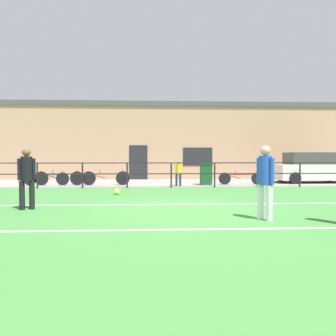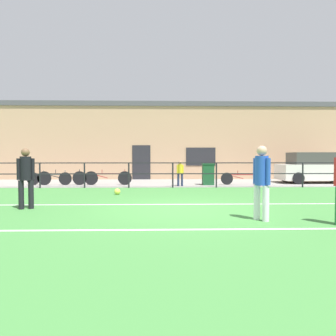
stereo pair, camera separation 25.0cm
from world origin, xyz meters
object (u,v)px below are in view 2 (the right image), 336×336
(bicycle_parked_1, at_px, (108,178))
(trash_bin_0, at_px, (208,174))
(soccer_ball_match, at_px, (117,192))
(bicycle_parked_2, at_px, (49,178))
(bicycle_parked_0, at_px, (62,178))
(parked_car_red, at_px, (316,168))
(bicycle_parked_4, at_px, (243,178))
(spectator_child, at_px, (180,172))
(player_goalkeeper, at_px, (26,175))
(player_winger, at_px, (262,178))

(bicycle_parked_1, bearing_deg, trash_bin_0, -0.94)
(soccer_ball_match, bearing_deg, bicycle_parked_2, 135.21)
(soccer_ball_match, relative_size, bicycle_parked_0, 0.10)
(trash_bin_0, bearing_deg, soccer_ball_match, -136.94)
(bicycle_parked_2, bearing_deg, bicycle_parked_1, 0.00)
(soccer_ball_match, xyz_separation_m, bicycle_parked_2, (-3.82, 3.79, 0.23))
(bicycle_parked_1, distance_m, bicycle_parked_2, 2.86)
(parked_car_red, distance_m, bicycle_parked_0, 13.12)
(bicycle_parked_0, distance_m, bicycle_parked_4, 8.94)
(bicycle_parked_1, bearing_deg, spectator_child, -10.23)
(bicycle_parked_0, bearing_deg, trash_bin_0, -0.65)
(player_goalkeeper, distance_m, player_winger, 6.13)
(player_goalkeeper, bearing_deg, bicycle_parked_0, 78.81)
(player_goalkeeper, relative_size, bicycle_parked_1, 0.71)
(spectator_child, xyz_separation_m, trash_bin_0, (1.41, 0.55, -0.15))
(parked_car_red, bearing_deg, bicycle_parked_1, -174.79)
(parked_car_red, xyz_separation_m, bicycle_parked_4, (-4.13, -0.99, -0.45))
(player_winger, height_order, bicycle_parked_1, player_winger)
(bicycle_parked_4, relative_size, trash_bin_0, 2.13)
(player_goalkeeper, distance_m, trash_bin_0, 9.17)
(bicycle_parked_2, bearing_deg, player_winger, -48.66)
(player_winger, relative_size, bicycle_parked_1, 0.72)
(bicycle_parked_0, distance_m, bicycle_parked_2, 0.62)
(player_winger, height_order, bicycle_parked_0, player_winger)
(spectator_child, height_order, bicycle_parked_2, spectator_child)
(player_goalkeeper, distance_m, spectator_child, 7.86)
(bicycle_parked_2, distance_m, bicycle_parked_4, 9.56)
(bicycle_parked_2, bearing_deg, parked_car_red, 4.13)
(player_winger, bearing_deg, trash_bin_0, -32.93)
(bicycle_parked_1, xyz_separation_m, bicycle_parked_4, (6.70, 0.00, -0.04))
(spectator_child, xyz_separation_m, bicycle_parked_1, (-3.52, 0.63, -0.33))
(player_winger, xyz_separation_m, bicycle_parked_4, (1.90, 8.71, -0.61))
(bicycle_parked_1, relative_size, trash_bin_0, 2.20)
(bicycle_parked_1, relative_size, bicycle_parked_2, 1.06)
(parked_car_red, height_order, bicycle_parked_4, parked_car_red)
(player_winger, xyz_separation_m, bicycle_parked_0, (-7.04, 8.71, -0.57))
(spectator_child, bearing_deg, player_goalkeeper, 51.19)
(player_goalkeeper, xyz_separation_m, soccer_ball_match, (2.04, 3.20, -0.82))
(bicycle_parked_2, bearing_deg, bicycle_parked_4, 0.00)
(player_goalkeeper, bearing_deg, soccer_ball_match, 36.88)
(bicycle_parked_2, bearing_deg, bicycle_parked_0, 0.00)
(spectator_child, distance_m, trash_bin_0, 1.53)
(soccer_ball_match, relative_size, bicycle_parked_4, 0.10)
(player_winger, bearing_deg, player_goalkeeper, 41.70)
(soccer_ball_match, distance_m, parked_car_red, 10.99)
(parked_car_red, bearing_deg, player_winger, -121.87)
(player_goalkeeper, bearing_deg, trash_bin_0, 28.39)
(parked_car_red, bearing_deg, bicycle_parked_4, -166.55)
(spectator_child, xyz_separation_m, parked_car_red, (7.32, 1.62, 0.08))
(parked_car_red, distance_m, trash_bin_0, 6.00)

